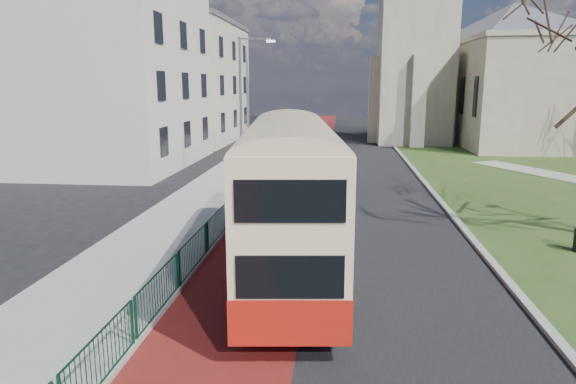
# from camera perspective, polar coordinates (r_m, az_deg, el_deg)

# --- Properties ---
(ground) EXTENTS (160.00, 160.00, 0.00)m
(ground) POSITION_cam_1_polar(r_m,az_deg,el_deg) (13.07, -0.54, -13.02)
(ground) COLOR black
(ground) RESTS_ON ground
(road_carriageway) EXTENTS (9.00, 120.00, 0.01)m
(road_carriageway) POSITION_cam_1_polar(r_m,az_deg,el_deg) (32.25, 6.08, 2.02)
(road_carriageway) COLOR black
(road_carriageway) RESTS_ON ground
(bus_lane) EXTENTS (3.40, 120.00, 0.01)m
(bus_lane) POSITION_cam_1_polar(r_m,az_deg,el_deg) (32.35, 1.29, 2.12)
(bus_lane) COLOR #591414
(bus_lane) RESTS_ON ground
(pavement_west) EXTENTS (4.00, 120.00, 0.12)m
(pavement_west) POSITION_cam_1_polar(r_m,az_deg,el_deg) (32.86, -5.33, 2.32)
(pavement_west) COLOR gray
(pavement_west) RESTS_ON ground
(kerb_west) EXTENTS (0.25, 120.00, 0.13)m
(kerb_west) POSITION_cam_1_polar(r_m,az_deg,el_deg) (32.53, -1.87, 2.28)
(kerb_west) COLOR #999993
(kerb_west) RESTS_ON ground
(kerb_east) EXTENTS (0.25, 80.00, 0.13)m
(kerb_east) POSITION_cam_1_polar(r_m,az_deg,el_deg) (34.55, 13.73, 2.51)
(kerb_east) COLOR #999993
(kerb_east) RESTS_ON ground
(pedestrian_railing) EXTENTS (0.07, 24.00, 1.12)m
(pedestrian_railing) POSITION_cam_1_polar(r_m,az_deg,el_deg) (17.09, -8.95, -5.10)
(pedestrian_railing) COLOR #0E3E27
(pedestrian_railing) RESTS_ON ground
(street_block_near) EXTENTS (10.30, 14.30, 13.00)m
(street_block_near) POSITION_cam_1_polar(r_m,az_deg,el_deg) (37.11, -19.04, 12.84)
(street_block_near) COLOR beige
(street_block_near) RESTS_ON ground
(street_block_far) EXTENTS (10.30, 16.30, 11.50)m
(street_block_far) POSITION_cam_1_polar(r_m,az_deg,el_deg) (52.09, -11.51, 11.97)
(street_block_far) COLOR beige
(street_block_far) RESTS_ON ground
(streetlamp) EXTENTS (2.13, 0.18, 8.00)m
(streetlamp) POSITION_cam_1_polar(r_m,az_deg,el_deg) (30.33, -5.01, 10.14)
(streetlamp) COLOR gray
(streetlamp) RESTS_ON pavement_west
(bus) EXTENTS (3.50, 10.68, 4.38)m
(bus) POSITION_cam_1_polar(r_m,az_deg,el_deg) (14.74, 0.14, 0.13)
(bus) COLOR #B41B10
(bus) RESTS_ON ground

